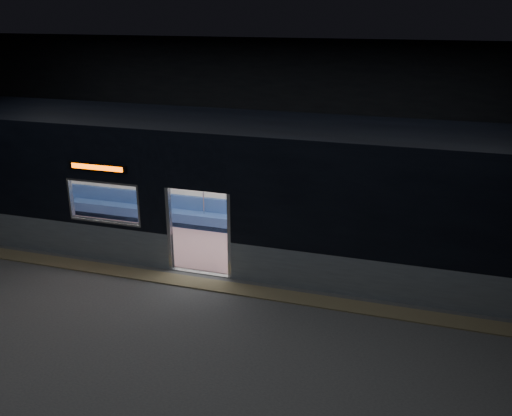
% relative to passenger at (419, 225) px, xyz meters
% --- Properties ---
extents(station_floor, '(24.00, 14.00, 0.01)m').
position_rel_passenger_xyz_m(station_floor, '(-4.80, -3.55, -0.82)').
color(station_floor, '#47494C').
rests_on(station_floor, ground).
extents(station_envelope, '(24.00, 14.00, 5.00)m').
position_rel_passenger_xyz_m(station_envelope, '(-4.80, -3.55, 2.85)').
color(station_envelope, black).
rests_on(station_envelope, station_floor).
extents(tactile_strip, '(22.80, 0.50, 0.03)m').
position_rel_passenger_xyz_m(tactile_strip, '(-4.80, -3.00, -0.80)').
color(tactile_strip, '#8C7F59').
rests_on(tactile_strip, station_floor).
extents(metro_car, '(18.00, 3.04, 3.35)m').
position_rel_passenger_xyz_m(metro_car, '(-4.80, -1.00, 1.03)').
color(metro_car, '#8B99A6').
rests_on(metro_car, station_floor).
extents(passenger, '(0.41, 0.71, 1.40)m').
position_rel_passenger_xyz_m(passenger, '(0.00, 0.00, 0.00)').
color(passenger, black).
rests_on(passenger, metro_car).
extents(handbag, '(0.31, 0.29, 0.13)m').
position_rel_passenger_xyz_m(handbag, '(0.02, -0.23, -0.13)').
color(handbag, black).
rests_on(handbag, passenger).
extents(transit_map, '(1.01, 0.03, 0.66)m').
position_rel_passenger_xyz_m(transit_map, '(-2.36, 0.31, 0.67)').
color(transit_map, white).
rests_on(transit_map, metro_car).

